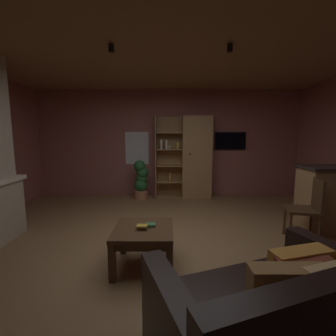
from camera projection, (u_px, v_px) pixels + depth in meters
floor at (168, 249)px, 3.18m from camera, size 6.54×5.95×0.02m
wall_back at (168, 143)px, 5.97m from camera, size 6.66×0.06×2.65m
ceiling at (168, 40)px, 2.82m from camera, size 6.54×5.95×0.02m
window_pane_back at (136, 148)px, 5.95m from camera, size 0.59×0.01×0.82m
bookshelf_cabinet at (192, 158)px, 5.75m from camera, size 1.35×0.41×1.98m
leather_couch at (274, 322)px, 1.53m from camera, size 1.75×1.40×0.84m
coffee_table at (142, 235)px, 2.71m from camera, size 0.67×0.69×0.47m
table_book_0 at (149, 225)px, 2.75m from camera, size 0.11×0.10×0.03m
table_book_1 at (141, 226)px, 2.65m from camera, size 0.13×0.10×0.02m
dining_chair at (307, 205)px, 3.36m from camera, size 0.51×0.51×0.92m
potted_floor_plant at (140, 180)px, 5.64m from camera, size 0.35×0.34×0.94m
wall_mounted_tv at (229, 141)px, 5.91m from camera, size 0.78×0.06×0.44m
track_light_spot_1 at (110, 48)px, 2.86m from camera, size 0.07×0.07×0.09m
track_light_spot_2 at (229, 48)px, 2.86m from camera, size 0.07×0.07×0.09m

